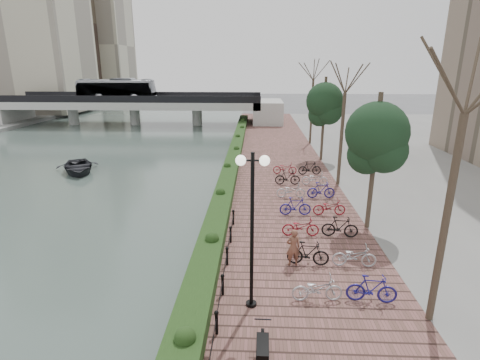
# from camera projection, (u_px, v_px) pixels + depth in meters

# --- Properties ---
(river_water) EXTENTS (30.00, 130.00, 0.02)m
(river_water) POSITION_uv_depth(u_px,v_px,m) (69.00, 157.00, 34.86)
(river_water) COLOR #415249
(river_water) RESTS_ON ground
(promenade) EXTENTS (8.00, 75.00, 0.50)m
(promenade) POSITION_uv_depth(u_px,v_px,m) (277.00, 180.00, 26.81)
(promenade) COLOR brown
(promenade) RESTS_ON ground
(hedge) EXTENTS (1.10, 56.00, 0.60)m
(hedge) POSITION_uv_depth(u_px,v_px,m) (232.00, 164.00, 29.19)
(hedge) COLOR #1C3212
(hedge) RESTS_ON promenade
(chain_fence) EXTENTS (0.10, 14.10, 0.70)m
(chain_fence) POSITION_uv_depth(u_px,v_px,m) (220.00, 303.00, 11.94)
(chain_fence) COLOR black
(chain_fence) RESTS_ON promenade
(lamppost) EXTENTS (1.02, 0.32, 5.19)m
(lamppost) POSITION_uv_depth(u_px,v_px,m) (252.00, 200.00, 11.32)
(lamppost) COLOR black
(lamppost) RESTS_ON promenade
(motorcycle) EXTENTS (0.50, 1.52, 0.94)m
(motorcycle) POSITION_uv_depth(u_px,v_px,m) (262.00, 349.00, 9.82)
(motorcycle) COLOR black
(motorcycle) RESTS_ON promenade
(pedestrian) EXTENTS (0.60, 0.44, 1.53)m
(pedestrian) POSITION_uv_depth(u_px,v_px,m) (293.00, 247.00, 14.70)
(pedestrian) COLOR brown
(pedestrian) RESTS_ON promenade
(bicycle_parking) EXTENTS (2.40, 17.32, 1.00)m
(bicycle_parking) POSITION_uv_depth(u_px,v_px,m) (312.00, 206.00, 19.82)
(bicycle_parking) COLOR #B7B7BC
(bicycle_parking) RESTS_ON promenade
(street_trees) EXTENTS (3.20, 37.12, 6.80)m
(street_trees) POSITION_uv_depth(u_px,v_px,m) (354.00, 148.00, 21.04)
(street_trees) COLOR #31271D
(street_trees) RESTS_ON promenade
(bridge) EXTENTS (36.00, 10.77, 6.50)m
(bridge) POSITION_uv_depth(u_px,v_px,m) (130.00, 101.00, 53.02)
(bridge) COLOR #AEADA8
(bridge) RESTS_ON ground
(boat) EXTENTS (4.99, 5.55, 0.95)m
(boat) POSITION_uv_depth(u_px,v_px,m) (78.00, 167.00, 29.52)
(boat) COLOR #222328
(boat) RESTS_ON river_water
(far_buildings) EXTENTS (35.00, 38.00, 38.00)m
(far_buildings) POSITION_uv_depth(u_px,v_px,m) (24.00, 22.00, 70.41)
(far_buildings) COLOR #B5AE96
(far_buildings) RESTS_ON far_bank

